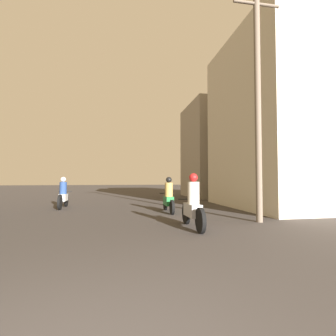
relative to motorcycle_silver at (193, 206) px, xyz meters
name	(u,v)px	position (x,y,z in m)	size (l,w,h in m)	color
motorcycle_silver	(193,206)	(0.00, 0.00, 0.00)	(0.60, 2.06, 1.52)	black
motorcycle_green	(169,198)	(0.01, 3.58, -0.02)	(0.60, 2.04, 1.45)	black
motorcycle_white	(63,195)	(-4.57, 6.01, -0.01)	(0.60, 2.12, 1.46)	black
building_right_near	(289,123)	(6.26, 4.48, 3.54)	(5.97, 7.02, 8.30)	beige
building_right_far	(225,151)	(6.15, 12.11, 2.92)	(5.85, 5.43, 7.05)	gray
utility_pole_near	(258,98)	(2.37, 0.62, 3.36)	(1.60, 0.20, 7.61)	#6B5B4C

